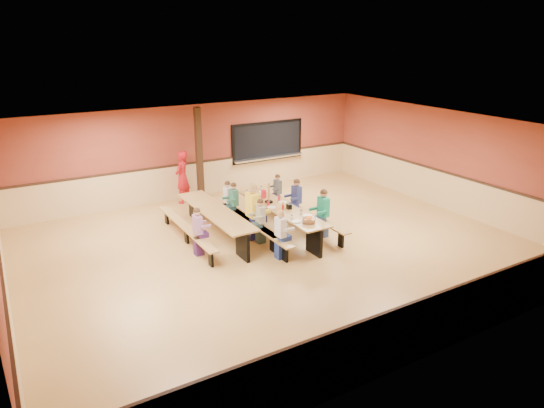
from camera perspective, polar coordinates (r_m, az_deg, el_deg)
ground at (r=12.23m, az=0.56°, el=-5.20°), size 12.00×12.00×0.00m
room_envelope at (r=11.96m, az=0.57°, el=-2.19°), size 12.04×10.04×3.02m
kitchen_pass_through at (r=17.10m, az=-0.51°, el=7.20°), size 2.78×0.28×1.38m
structural_post at (r=15.41m, az=-8.55°, el=5.68°), size 0.18×0.18×3.00m
cafeteria_table_main at (r=12.94m, az=1.06°, el=-1.26°), size 1.91×3.70×0.74m
cafeteria_table_second at (r=12.80m, az=-6.66°, el=-1.64°), size 1.91×3.70×0.74m
seated_child_white_left at (r=11.46m, az=1.00°, el=-3.64°), size 0.37×0.30×1.21m
seated_adult_yellow at (r=12.53m, az=-2.28°, el=-0.92°), size 0.51×0.41×1.49m
seated_child_grey_left at (r=13.84m, az=-5.20°, el=0.31°), size 0.35×0.29×1.17m
seated_child_teal_right at (r=12.74m, az=6.03°, el=-1.12°), size 0.41×0.34×1.29m
seated_child_navy_right at (r=13.74m, az=2.89°, el=0.37°), size 0.39×0.32×1.24m
seated_child_char_right at (r=14.58m, az=0.66°, el=1.31°), size 0.33×0.27×1.14m
seated_child_purple_sec at (r=11.78m, az=-8.71°, el=-3.27°), size 0.36×0.29×1.19m
seated_child_green_sec at (r=13.59m, az=-4.49°, el=0.03°), size 0.36×0.30×1.20m
seated_child_tan_sec at (r=12.32m, az=-1.36°, el=-2.06°), size 0.35×0.29×1.17m
standing_woman at (r=15.53m, az=-10.51°, el=3.15°), size 0.72×0.71×1.68m
punch_pitcher at (r=13.58m, az=-0.98°, el=1.19°), size 0.16×0.16×0.22m
chip_bowl at (r=11.81m, az=4.37°, el=-1.87°), size 0.32×0.32×0.15m
napkin_dispenser at (r=12.73m, az=2.02°, el=-0.29°), size 0.10×0.14×0.13m
condiment_mustard at (r=12.77m, az=1.31°, el=-0.12°), size 0.06×0.06×0.17m
condiment_ketchup at (r=12.58m, az=1.28°, el=-0.43°), size 0.06×0.06×0.17m
table_paddle at (r=13.16m, az=-0.37°, el=0.71°), size 0.16×0.16×0.56m
place_settings at (r=12.85m, az=1.07°, el=-0.14°), size 0.65×3.30×0.11m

